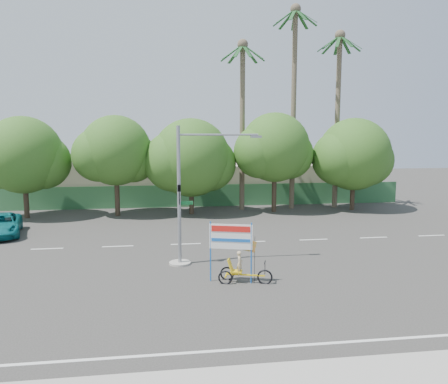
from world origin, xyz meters
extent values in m
plane|color=#33302D|center=(0.00, 0.00, 0.00)|extent=(120.00, 120.00, 0.00)
cube|color=#336B3D|center=(0.00, 21.50, 1.00)|extent=(38.00, 0.08, 2.00)
cube|color=#B3A78E|center=(-10.00, 26.00, 2.00)|extent=(12.00, 8.00, 4.00)
cube|color=#B3A78E|center=(8.00, 26.00, 1.80)|extent=(14.00, 8.00, 3.60)
cylinder|color=#473828|center=(-14.00, 18.00, 1.76)|extent=(0.40, 0.40, 3.52)
sphere|color=#285017|center=(-14.00, 18.00, 4.96)|extent=(6.00, 6.00, 6.00)
sphere|color=#285017|center=(-12.65, 18.30, 4.40)|extent=(4.32, 4.32, 4.32)
sphere|color=#285017|center=(-15.35, 17.75, 4.64)|extent=(4.56, 4.56, 4.56)
cylinder|color=#473828|center=(-7.00, 18.00, 1.87)|extent=(0.40, 0.40, 3.74)
sphere|color=#285017|center=(-7.00, 18.00, 5.27)|extent=(5.60, 5.60, 5.60)
sphere|color=#285017|center=(-5.74, 18.30, 4.68)|extent=(4.03, 4.03, 4.03)
sphere|color=#285017|center=(-8.26, 17.75, 4.93)|extent=(4.26, 4.26, 4.26)
cylinder|color=#473828|center=(-1.00, 18.00, 1.65)|extent=(0.40, 0.40, 3.30)
sphere|color=#285017|center=(-1.00, 18.00, 4.65)|extent=(6.40, 6.40, 6.40)
sphere|color=#285017|center=(0.44, 18.30, 4.12)|extent=(4.61, 4.61, 4.61)
sphere|color=#285017|center=(-2.44, 17.75, 4.35)|extent=(4.86, 4.86, 4.86)
cylinder|color=#473828|center=(6.00, 18.00, 1.94)|extent=(0.40, 0.40, 3.87)
sphere|color=#285017|center=(6.00, 18.00, 5.46)|extent=(5.80, 5.80, 5.80)
sphere|color=#285017|center=(7.30, 18.30, 4.84)|extent=(4.18, 4.18, 4.18)
sphere|color=#285017|center=(4.70, 17.75, 5.10)|extent=(4.41, 4.41, 4.41)
cylinder|color=#473828|center=(13.00, 18.00, 1.72)|extent=(0.40, 0.40, 3.43)
sphere|color=#285017|center=(13.00, 18.00, 4.84)|extent=(6.20, 6.20, 6.20)
sphere|color=#285017|center=(14.39, 18.30, 4.29)|extent=(4.46, 4.46, 4.46)
sphere|color=#285017|center=(11.61, 17.75, 4.52)|extent=(4.71, 4.71, 4.71)
cylinder|color=#70604C|center=(8.00, 19.50, 8.50)|extent=(0.44, 0.44, 17.00)
sphere|color=#70604C|center=(8.00, 19.50, 17.00)|extent=(0.90, 0.90, 0.90)
cube|color=#1C4C21|center=(8.94, 19.50, 16.34)|extent=(1.91, 0.28, 1.36)
cube|color=#1C4C21|center=(8.72, 20.11, 16.34)|extent=(1.65, 1.44, 1.36)
cube|color=#1C4C21|center=(8.16, 20.43, 16.34)|extent=(0.61, 1.93, 1.36)
cube|color=#1C4C21|center=(7.53, 20.32, 16.34)|extent=(1.20, 1.80, 1.36)
cube|color=#1C4C21|center=(7.11, 19.82, 16.34)|extent=(1.89, 0.92, 1.36)
cube|color=#1C4C21|center=(7.11, 19.18, 16.34)|extent=(1.89, 0.92, 1.36)
cube|color=#1C4C21|center=(7.53, 18.68, 16.34)|extent=(1.20, 1.80, 1.36)
cube|color=#1C4C21|center=(8.16, 18.57, 16.34)|extent=(0.61, 1.93, 1.36)
cube|color=#1C4C21|center=(8.72, 18.89, 16.34)|extent=(1.65, 1.44, 1.36)
cylinder|color=#70604C|center=(12.00, 19.50, 7.50)|extent=(0.44, 0.44, 15.00)
sphere|color=#70604C|center=(12.00, 19.50, 15.00)|extent=(0.90, 0.90, 0.90)
cube|color=#1C4C21|center=(12.94, 19.50, 14.34)|extent=(1.91, 0.28, 1.36)
cube|color=#1C4C21|center=(12.72, 20.11, 14.34)|extent=(1.65, 1.44, 1.36)
cube|color=#1C4C21|center=(12.16, 20.43, 14.34)|extent=(0.61, 1.93, 1.36)
cube|color=#1C4C21|center=(11.53, 20.32, 14.34)|extent=(1.20, 1.80, 1.36)
cube|color=#1C4C21|center=(11.11, 19.82, 14.34)|extent=(1.89, 0.92, 1.36)
cube|color=#1C4C21|center=(11.11, 19.18, 14.34)|extent=(1.89, 0.92, 1.36)
cube|color=#1C4C21|center=(11.53, 18.68, 14.34)|extent=(1.20, 1.80, 1.36)
cube|color=#1C4C21|center=(12.16, 18.57, 14.34)|extent=(0.61, 1.93, 1.36)
cube|color=#1C4C21|center=(12.72, 18.89, 14.34)|extent=(1.65, 1.44, 1.36)
cylinder|color=#70604C|center=(3.50, 19.50, 7.00)|extent=(0.44, 0.44, 14.00)
sphere|color=#70604C|center=(3.50, 19.50, 14.00)|extent=(0.90, 0.90, 0.90)
cube|color=#1C4C21|center=(4.44, 19.50, 13.34)|extent=(1.91, 0.28, 1.36)
cube|color=#1C4C21|center=(4.22, 20.11, 13.34)|extent=(1.65, 1.44, 1.36)
cube|color=#1C4C21|center=(3.66, 20.43, 13.34)|extent=(0.61, 1.93, 1.36)
cube|color=#1C4C21|center=(3.03, 20.32, 13.34)|extent=(1.20, 1.80, 1.36)
cube|color=#1C4C21|center=(2.61, 19.82, 13.34)|extent=(1.89, 0.92, 1.36)
cube|color=#1C4C21|center=(2.61, 19.18, 13.34)|extent=(1.89, 0.92, 1.36)
cube|color=#1C4C21|center=(3.03, 18.68, 13.34)|extent=(1.20, 1.80, 1.36)
cube|color=#1C4C21|center=(3.66, 18.57, 13.34)|extent=(0.61, 1.93, 1.36)
cube|color=#1C4C21|center=(4.22, 18.89, 13.34)|extent=(1.65, 1.44, 1.36)
cylinder|color=gray|center=(-2.50, 4.00, 0.05)|extent=(1.10, 1.10, 0.10)
cylinder|color=gray|center=(-2.50, 4.00, 3.50)|extent=(0.18, 0.18, 7.00)
cylinder|color=gray|center=(-0.50, 4.00, 6.55)|extent=(4.00, 0.10, 0.10)
cube|color=gray|center=(1.40, 4.00, 6.45)|extent=(0.55, 0.20, 0.12)
imported|color=black|center=(-2.50, 3.78, 3.60)|extent=(0.16, 0.20, 1.00)
cube|color=#14662D|center=(-2.15, 4.00, 3.15)|extent=(0.70, 0.04, 0.18)
torus|color=black|center=(1.11, 0.50, 0.30)|extent=(0.68, 0.27, 0.69)
torus|color=black|center=(-0.46, 1.27, 0.28)|extent=(0.64, 0.25, 0.64)
torus|color=black|center=(-0.63, 0.72, 0.28)|extent=(0.64, 0.25, 0.64)
cube|color=yellow|center=(0.28, 0.75, 0.37)|extent=(1.67, 0.55, 0.06)
cube|color=yellow|center=(-0.54, 0.99, 0.30)|extent=(0.23, 0.60, 0.05)
cube|color=yellow|center=(-0.11, 0.86, 0.51)|extent=(0.61, 0.55, 0.06)
cube|color=yellow|center=(-0.37, 0.94, 0.79)|extent=(0.34, 0.47, 0.55)
cylinder|color=black|center=(1.11, 0.50, 0.71)|extent=(0.04, 0.04, 0.56)
cube|color=black|center=(1.11, 0.50, 0.99)|extent=(0.17, 0.45, 0.04)
imported|color=#CCB284|center=(0.04, 0.82, 0.89)|extent=(0.37, 0.46, 1.10)
cylinder|color=blue|center=(-1.23, 1.20, 1.37)|extent=(0.07, 0.07, 2.74)
cylinder|color=blue|center=(0.53, 0.68, 1.37)|extent=(0.07, 0.07, 2.74)
cube|color=white|center=(-0.35, 0.94, 2.08)|extent=(1.87, 0.60, 1.12)
cube|color=red|center=(-0.36, 0.90, 2.44)|extent=(1.66, 0.51, 0.26)
cube|color=blue|center=(-0.36, 0.90, 1.93)|extent=(1.66, 0.51, 0.14)
cylinder|color=black|center=(0.67, 0.63, 1.07)|extent=(0.03, 0.03, 2.13)
cube|color=red|center=(0.33, 0.73, 1.73)|extent=(0.87, 0.28, 0.67)
imported|color=#106D73|center=(-13.81, 11.88, 0.71)|extent=(3.47, 5.49, 1.41)
camera|label=1|loc=(-3.23, -17.69, 6.61)|focal=35.00mm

